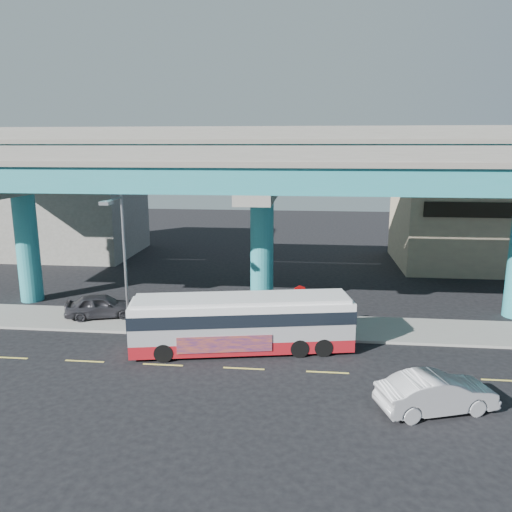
# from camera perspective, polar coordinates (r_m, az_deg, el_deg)

# --- Properties ---
(ground) EXTENTS (120.00, 120.00, 0.00)m
(ground) POSITION_cam_1_polar(r_m,az_deg,el_deg) (24.89, -1.32, -12.44)
(ground) COLOR black
(ground) RESTS_ON ground
(sidewalk) EXTENTS (70.00, 4.00, 0.15)m
(sidewalk) POSITION_cam_1_polar(r_m,az_deg,el_deg) (29.90, 0.03, -7.89)
(sidewalk) COLOR gray
(sidewalk) RESTS_ON ground
(lane_markings) EXTENTS (58.00, 0.12, 0.01)m
(lane_markings) POSITION_cam_1_polar(r_m,az_deg,el_deg) (24.62, -1.41, -12.72)
(lane_markings) COLOR #D8C64C
(lane_markings) RESTS_ON ground
(viaduct) EXTENTS (52.00, 12.40, 11.70)m
(viaduct) POSITION_cam_1_polar(r_m,az_deg,el_deg) (31.65, 0.72, 10.04)
(viaduct) COLOR teal
(viaduct) RESTS_ON ground
(building_beige) EXTENTS (14.00, 10.23, 7.00)m
(building_beige) POSITION_cam_1_polar(r_m,az_deg,el_deg) (48.31, 24.15, 3.08)
(building_beige) COLOR tan
(building_beige) RESTS_ON ground
(building_concrete) EXTENTS (12.00, 10.00, 9.00)m
(building_concrete) POSITION_cam_1_polar(r_m,az_deg,el_deg) (52.08, -20.24, 5.12)
(building_concrete) COLOR gray
(building_concrete) RESTS_ON ground
(transit_bus) EXTENTS (11.67, 4.56, 2.93)m
(transit_bus) POSITION_cam_1_polar(r_m,az_deg,el_deg) (26.03, -1.56, -7.47)
(transit_bus) COLOR maroon
(transit_bus) RESTS_ON ground
(sedan) EXTENTS (4.45, 5.75, 1.57)m
(sedan) POSITION_cam_1_polar(r_m,az_deg,el_deg) (21.99, 19.92, -14.50)
(sedan) COLOR #AEAEB3
(sedan) RESTS_ON ground
(parked_car) EXTENTS (4.03, 5.20, 1.45)m
(parked_car) POSITION_cam_1_polar(r_m,az_deg,el_deg) (32.24, -17.26, -5.44)
(parked_car) COLOR #2E2E33
(parked_car) RESTS_ON sidewalk
(street_lamp) EXTENTS (0.50, 2.53, 7.77)m
(street_lamp) POSITION_cam_1_polar(r_m,az_deg,el_deg) (28.25, -15.26, 1.25)
(street_lamp) COLOR gray
(street_lamp) RESTS_ON sidewalk
(stop_sign) EXTENTS (0.79, 0.36, 2.82)m
(stop_sign) POSITION_cam_1_polar(r_m,az_deg,el_deg) (27.82, 4.99, -4.88)
(stop_sign) COLOR gray
(stop_sign) RESTS_ON sidewalk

